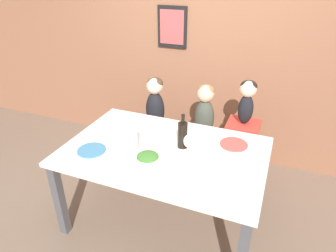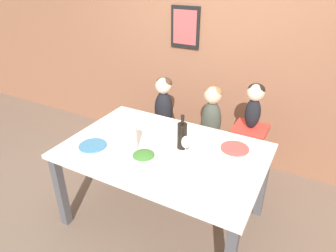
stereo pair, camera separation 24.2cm
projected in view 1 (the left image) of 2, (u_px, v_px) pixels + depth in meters
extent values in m
plane|color=#705B4C|center=(165.00, 217.00, 2.80)|extent=(14.00, 14.00, 0.00)
cube|color=#8E5B42|center=(210.00, 42.00, 3.23)|extent=(10.00, 0.06, 2.70)
cube|color=black|center=(172.00, 27.00, 3.26)|extent=(0.34, 0.02, 0.44)
cube|color=#B74C4C|center=(172.00, 27.00, 3.25)|extent=(0.28, 0.00, 0.36)
cube|color=white|center=(164.00, 151.00, 2.45)|extent=(1.63, 1.07, 0.03)
cube|color=#4C4C51|center=(59.00, 200.00, 2.49)|extent=(0.07, 0.07, 0.72)
cube|color=#4C4C51|center=(118.00, 144.00, 3.27)|extent=(0.07, 0.07, 0.72)
cube|color=#4C4C51|center=(259.00, 176.00, 2.77)|extent=(0.07, 0.07, 0.72)
cylinder|color=silver|center=(140.00, 151.00, 3.41)|extent=(0.04, 0.04, 0.43)
cylinder|color=silver|center=(162.00, 156.00, 3.32)|extent=(0.04, 0.04, 0.43)
cylinder|color=silver|center=(150.00, 140.00, 3.64)|extent=(0.04, 0.04, 0.43)
cylinder|color=silver|center=(171.00, 144.00, 3.55)|extent=(0.04, 0.04, 0.43)
cube|color=white|center=(156.00, 129.00, 3.37)|extent=(0.37, 0.36, 0.05)
cylinder|color=silver|center=(186.00, 161.00, 3.23)|extent=(0.04, 0.04, 0.43)
cylinder|color=silver|center=(210.00, 167.00, 3.14)|extent=(0.04, 0.04, 0.43)
cylinder|color=silver|center=(193.00, 149.00, 3.46)|extent=(0.04, 0.04, 0.43)
cylinder|color=silver|center=(217.00, 154.00, 3.37)|extent=(0.04, 0.04, 0.43)
cube|color=white|center=(203.00, 139.00, 3.18)|extent=(0.37, 0.36, 0.05)
cylinder|color=silver|center=(226.00, 159.00, 3.05)|extent=(0.04, 0.04, 0.67)
cylinder|color=silver|center=(249.00, 164.00, 2.98)|extent=(0.04, 0.04, 0.67)
cylinder|color=silver|center=(230.00, 148.00, 3.24)|extent=(0.04, 0.04, 0.67)
cylinder|color=silver|center=(252.00, 153.00, 3.17)|extent=(0.04, 0.04, 0.67)
cube|color=red|center=(243.00, 125.00, 2.94)|extent=(0.31, 0.31, 0.05)
ellipsoid|color=black|center=(155.00, 110.00, 3.25)|extent=(0.21, 0.18, 0.43)
sphere|color=beige|center=(155.00, 86.00, 3.12)|extent=(0.17, 0.17, 0.17)
ellipsoid|color=#473323|center=(155.00, 83.00, 3.12)|extent=(0.17, 0.17, 0.12)
ellipsoid|color=#3D4238|center=(204.00, 119.00, 3.07)|extent=(0.21, 0.18, 0.43)
sphere|color=#D6AD89|center=(206.00, 93.00, 2.94)|extent=(0.17, 0.17, 0.17)
ellipsoid|color=olive|center=(206.00, 91.00, 2.94)|extent=(0.17, 0.17, 0.12)
ellipsoid|color=black|center=(246.00, 109.00, 2.86)|extent=(0.14, 0.12, 0.30)
sphere|color=beige|center=(248.00, 89.00, 2.76)|extent=(0.16, 0.16, 0.16)
ellipsoid|color=black|center=(249.00, 86.00, 2.75)|extent=(0.15, 0.15, 0.11)
cylinder|color=black|center=(183.00, 135.00, 2.43)|extent=(0.08, 0.08, 0.22)
cylinder|color=black|center=(183.00, 119.00, 2.36)|extent=(0.03, 0.03, 0.08)
cylinder|color=black|center=(183.00, 116.00, 2.35)|extent=(0.03, 0.03, 0.02)
cylinder|color=white|center=(131.00, 139.00, 2.37)|extent=(0.10, 0.10, 0.23)
cylinder|color=white|center=(187.00, 154.00, 2.39)|extent=(0.06, 0.06, 0.00)
cylinder|color=white|center=(187.00, 150.00, 2.37)|extent=(0.01, 0.01, 0.07)
ellipsoid|color=white|center=(188.00, 141.00, 2.33)|extent=(0.07, 0.07, 0.10)
cylinder|color=white|center=(148.00, 161.00, 2.24)|extent=(0.20, 0.20, 0.07)
ellipsoid|color=#3D752D|center=(148.00, 157.00, 2.22)|extent=(0.17, 0.17, 0.05)
cylinder|color=teal|center=(92.00, 150.00, 2.43)|extent=(0.23, 0.23, 0.01)
cylinder|color=silver|center=(141.00, 124.00, 2.84)|extent=(0.23, 0.23, 0.01)
cylinder|color=#D14C47|center=(234.00, 144.00, 2.51)|extent=(0.23, 0.23, 0.01)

